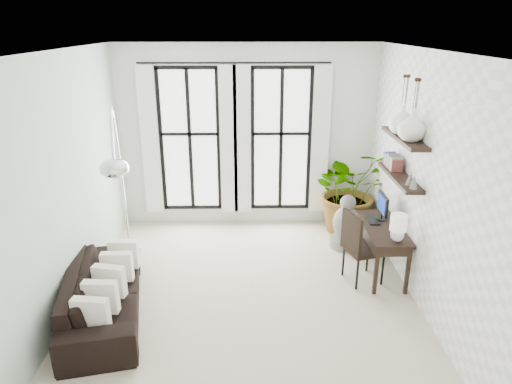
{
  "coord_description": "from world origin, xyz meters",
  "views": [
    {
      "loc": [
        0.03,
        -5.36,
        3.49
      ],
      "look_at": [
        0.12,
        0.3,
        1.39
      ],
      "focal_mm": 32.0,
      "sensor_mm": 36.0,
      "label": 1
    }
  ],
  "objects_px": {
    "desk_chair": "(359,243)",
    "buddha": "(346,225)",
    "sofa": "(103,293)",
    "plant": "(350,190)",
    "desk": "(383,231)",
    "arc_lamp": "(116,149)"
  },
  "relations": [
    {
      "from": "desk_chair",
      "to": "buddha",
      "type": "relative_size",
      "value": 1.17
    },
    {
      "from": "sofa",
      "to": "buddha",
      "type": "distance_m",
      "value": 3.89
    },
    {
      "from": "plant",
      "to": "desk",
      "type": "relative_size",
      "value": 1.21
    },
    {
      "from": "sofa",
      "to": "desk",
      "type": "distance_m",
      "value": 3.89
    },
    {
      "from": "arc_lamp",
      "to": "buddha",
      "type": "relative_size",
      "value": 2.77
    },
    {
      "from": "desk_chair",
      "to": "desk",
      "type": "bearing_deg",
      "value": 8.31
    },
    {
      "from": "desk",
      "to": "arc_lamp",
      "type": "relative_size",
      "value": 0.5
    },
    {
      "from": "buddha",
      "to": "sofa",
      "type": "bearing_deg",
      "value": -151.57
    },
    {
      "from": "desk_chair",
      "to": "buddha",
      "type": "distance_m",
      "value": 1.11
    },
    {
      "from": "sofa",
      "to": "arc_lamp",
      "type": "relative_size",
      "value": 0.87
    },
    {
      "from": "arc_lamp",
      "to": "sofa",
      "type": "bearing_deg",
      "value": -96.76
    },
    {
      "from": "plant",
      "to": "buddha",
      "type": "height_order",
      "value": "plant"
    },
    {
      "from": "plant",
      "to": "desk",
      "type": "height_order",
      "value": "plant"
    },
    {
      "from": "desk",
      "to": "arc_lamp",
      "type": "height_order",
      "value": "arc_lamp"
    },
    {
      "from": "desk_chair",
      "to": "sofa",
      "type": "bearing_deg",
      "value": 175.96
    },
    {
      "from": "plant",
      "to": "arc_lamp",
      "type": "bearing_deg",
      "value": -154.85
    },
    {
      "from": "plant",
      "to": "arc_lamp",
      "type": "height_order",
      "value": "arc_lamp"
    },
    {
      "from": "desk_chair",
      "to": "arc_lamp",
      "type": "distance_m",
      "value": 3.53
    },
    {
      "from": "sofa",
      "to": "buddha",
      "type": "bearing_deg",
      "value": -73.51
    },
    {
      "from": "plant",
      "to": "sofa",
      "type": "bearing_deg",
      "value": -145.18
    },
    {
      "from": "sofa",
      "to": "plant",
      "type": "bearing_deg",
      "value": -67.12
    },
    {
      "from": "sofa",
      "to": "arc_lamp",
      "type": "xyz_separation_m",
      "value": [
        0.1,
        0.86,
        1.63
      ]
    }
  ]
}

